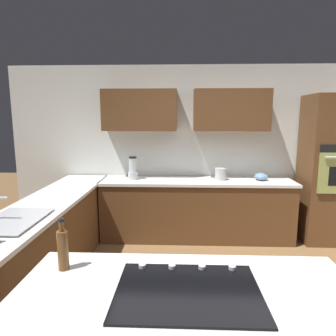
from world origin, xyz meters
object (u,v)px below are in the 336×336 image
Objects in this scene: oil_bottle at (63,249)px; sink_unit at (12,220)px; kettle at (220,174)px; cooktop at (188,291)px; mixing_bowl at (261,177)px; wall_oven at (332,170)px; blender at (133,169)px.

sink_unit is at bearing -46.06° from oil_bottle.
oil_bottle is (1.30, 2.72, 0.04)m from kettle.
kettle is 0.54× the size of oil_bottle.
sink_unit is 2.83m from kettle.
mixing_bowl is at bearing -111.54° from cooktop.
cooktop is (-1.52, 1.02, -0.01)m from sink_unit.
sink_unit is (3.68, 1.89, -0.15)m from wall_oven.
sink_unit reaches higher than cooktop.
kettle is at bearing 180.00° from blender.
wall_oven is 3.96m from oil_bottle.
cooktop is at bearing 79.24° from kettle.
wall_oven is at bearing 179.05° from kettle.
sink_unit is 2.03× the size of blender.
wall_oven reaches higher than kettle.
mixing_bowl is at bearing -125.00° from oil_bottle.
blender reaches higher than cooktop.
kettle reaches higher than mixing_bowl.
wall_oven is at bearing 179.48° from blender.
wall_oven is 3.62m from cooktop.
wall_oven is 3.05× the size of sink_unit.
wall_oven is at bearing -137.17° from oil_bottle.
oil_bottle reaches higher than sink_unit.
kettle is (1.60, -0.03, -0.08)m from wall_oven.
cooktop is at bearing 146.24° from sink_unit.
blender reaches higher than kettle.
mixing_bowl is (-2.68, -1.91, 0.04)m from sink_unit.
wall_oven is at bearing -126.61° from cooktop.
cooktop is at bearing 104.24° from blender.
kettle reaches higher than cooktop.
sink_unit is 3.29m from mixing_bowl.
cooktop is 4.37× the size of kettle.
blender is 1.07× the size of oil_bottle.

